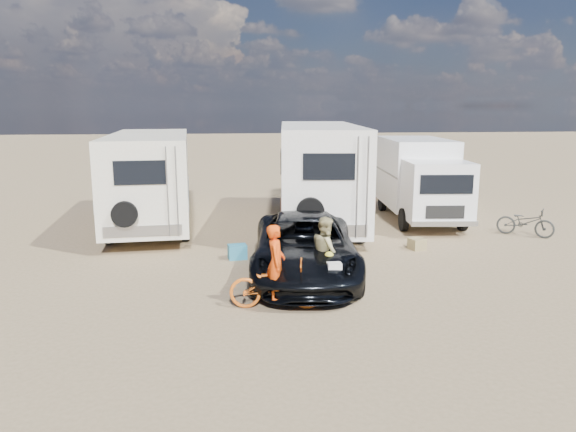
{
  "coord_description": "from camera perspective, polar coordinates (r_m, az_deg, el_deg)",
  "views": [
    {
      "loc": [
        -2.81,
        -11.32,
        4.01
      ],
      "look_at": [
        -1.28,
        1.88,
        1.3
      ],
      "focal_mm": 33.71,
      "sensor_mm": 36.0,
      "label": 1
    }
  ],
  "objects": [
    {
      "name": "rv_main",
      "position": [
        18.31,
        3.25,
        4.26
      ],
      "size": [
        3.33,
        8.36,
        3.4
      ],
      "primitive_type": null,
      "rotation": [
        0.0,
        0.0,
        -0.11
      ],
      "color": "white",
      "rests_on": "ground"
    },
    {
      "name": "crate",
      "position": [
        15.82,
        13.44,
        -2.88
      ],
      "size": [
        0.49,
        0.49,
        0.32
      ],
      "primitive_type": "cube",
      "rotation": [
        0.0,
        0.0,
        0.28
      ],
      "color": "olive",
      "rests_on": "ground"
    },
    {
      "name": "cooler",
      "position": [
        14.5,
        -5.36,
        -3.78
      ],
      "size": [
        0.53,
        0.42,
        0.39
      ],
      "primitive_type": "cube",
      "rotation": [
        0.0,
        0.0,
        0.15
      ],
      "color": "teal",
      "rests_on": "ground"
    },
    {
      "name": "box_truck",
      "position": [
        19.74,
        13.78,
        3.66
      ],
      "size": [
        2.65,
        5.96,
        2.84
      ],
      "primitive_type": null,
      "rotation": [
        0.0,
        0.0,
        -0.09
      ],
      "color": "white",
      "rests_on": "ground"
    },
    {
      "name": "bike_woman",
      "position": [
        11.85,
        3.96,
        -6.02
      ],
      "size": [
        1.48,
        0.45,
        0.88
      ],
      "primitive_type": "imported",
      "rotation": [
        0.0,
        0.0,
        1.59
      ],
      "color": "beige",
      "rests_on": "ground"
    },
    {
      "name": "rider_woman",
      "position": [
        11.76,
        3.99,
        -4.57
      ],
      "size": [
        0.59,
        0.75,
        1.51
      ],
      "primitive_type": "imported",
      "rotation": [
        0.0,
        0.0,
        1.59
      ],
      "color": "tan",
      "rests_on": "ground"
    },
    {
      "name": "bike_parked",
      "position": [
        18.46,
        23.75,
        -0.59
      ],
      "size": [
        1.71,
        1.53,
        0.9
      ],
      "primitive_type": "imported",
      "rotation": [
        0.0,
        0.0,
        0.9
      ],
      "color": "#2A2D2A",
      "rests_on": "ground"
    },
    {
      "name": "bike_man",
      "position": [
        10.92,
        -1.28,
        -7.26
      ],
      "size": [
        1.96,
        0.92,
        0.99
      ],
      "primitive_type": "imported",
      "rotation": [
        0.0,
        0.0,
        1.42
      ],
      "color": "orange",
      "rests_on": "ground"
    },
    {
      "name": "rv_left",
      "position": [
        18.72,
        -14.29,
        3.62
      ],
      "size": [
        2.95,
        7.7,
        3.1
      ],
      "primitive_type": null,
      "rotation": [
        0.0,
        0.0,
        0.07
      ],
      "color": "white",
      "rests_on": "ground"
    },
    {
      "name": "rider_man",
      "position": [
        10.83,
        -1.29,
        -5.85
      ],
      "size": [
        0.45,
        0.61,
        1.55
      ],
      "primitive_type": "imported",
      "rotation": [
        0.0,
        0.0,
        1.42
      ],
      "color": "#EE450B",
      "rests_on": "ground"
    },
    {
      "name": "dark_suv",
      "position": [
        12.88,
        1.77,
        -3.25
      ],
      "size": [
        2.99,
        5.47,
        1.45
      ],
      "primitive_type": "imported",
      "rotation": [
        0.0,
        0.0,
        -0.11
      ],
      "color": "black",
      "rests_on": "ground"
    },
    {
      "name": "ground",
      "position": [
        12.33,
        7.01,
        -7.54
      ],
      "size": [
        140.0,
        140.0,
        0.0
      ],
      "primitive_type": "plane",
      "color": "#927A57",
      "rests_on": "ground"
    }
  ]
}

